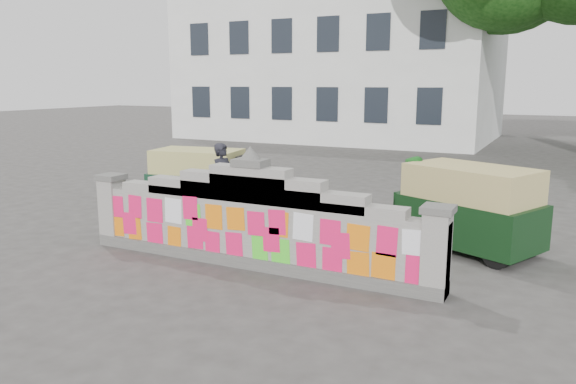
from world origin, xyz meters
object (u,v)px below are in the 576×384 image
Objects in this scene: rickshaw_left at (201,178)px; pedestrian at (412,198)px; cyclist_bike at (224,209)px; cyclist_rider at (223,193)px; rickshaw_right at (467,207)px.

pedestrian is at bearing -13.30° from rickshaw_left.
cyclist_bike is 2.26m from rickshaw_left.
pedestrian reaches higher than cyclist_bike.
cyclist_rider reaches higher than cyclist_bike.
rickshaw_right is (4.66, 0.88, 0.34)m from cyclist_bike.
rickshaw_left is (-1.65, 1.52, -0.04)m from cyclist_rider.
cyclist_bike is 0.32m from cyclist_rider.
cyclist_rider is 0.97× the size of pedestrian.
pedestrian reaches higher than rickshaw_left.
pedestrian is 0.57× the size of rickshaw_right.
pedestrian is 5.26m from rickshaw_left.
cyclist_bike is at bearing 0.00° from cyclist_rider.
pedestrian is (3.60, 1.14, 0.03)m from cyclist_rider.
cyclist_bike is at bearing 35.06° from rickshaw_right.
cyclist_rider is 2.24m from rickshaw_left.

